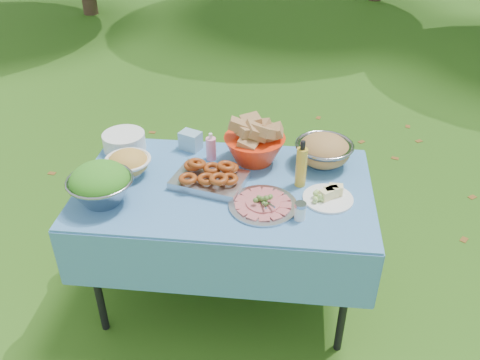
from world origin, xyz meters
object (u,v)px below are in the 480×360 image
Objects in this scene: charcuterie_platter at (263,200)px; pasta_bowl_steel at (324,150)px; picnic_table at (226,243)px; oil_bottle at (301,164)px; plate_stack at (124,141)px; salad_bowl at (100,184)px; bread_bowl at (255,143)px.

pasta_bowl_steel is at bearing 55.22° from charcuterie_platter.
picnic_table is at bearing 143.25° from charcuterie_platter.
charcuterie_platter is 1.31× the size of oil_bottle.
picnic_table is at bearing -172.67° from oil_bottle.
salad_bowl is at bearing -85.06° from plate_stack.
picnic_table is at bearing -116.25° from bread_bowl.
oil_bottle is (0.98, -0.25, 0.08)m from plate_stack.
charcuterie_platter is at bearing -79.54° from bread_bowl.
pasta_bowl_steel reaches higher than picnic_table.
picnic_table is 4.75× the size of salad_bowl.
charcuterie_platter is at bearing -124.78° from pasta_bowl_steel.
bread_bowl reaches higher than salad_bowl.
bread_bowl is (0.13, 0.26, 0.49)m from picnic_table.
bread_bowl is at bearing -3.60° from plate_stack.
pasta_bowl_steel is (0.49, 0.27, 0.46)m from picnic_table.
charcuterie_platter is (0.81, -0.45, -0.01)m from plate_stack.
pasta_bowl_steel is at bearing -1.80° from plate_stack.
oil_bottle is at bearing -118.48° from pasta_bowl_steel.
plate_stack reaches higher than charcuterie_platter.
salad_bowl is at bearing -176.70° from charcuterie_platter.
plate_stack reaches higher than picnic_table.
plate_stack is 0.73m from bread_bowl.
oil_bottle is at bearing 7.33° from picnic_table.
salad_bowl is at bearing -160.81° from picnic_table.
bread_bowl is 0.99× the size of charcuterie_platter.
charcuterie_platter is (-0.29, -0.42, -0.04)m from pasta_bowl_steel.
charcuterie_platter is at bearing -29.42° from plate_stack.
plate_stack is 1.01m from oil_bottle.
bread_bowl is 0.42m from charcuterie_platter.
plate_stack is at bearing 165.37° from oil_bottle.
picnic_table is 0.63m from oil_bottle.
salad_bowl reaches higher than charcuterie_platter.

